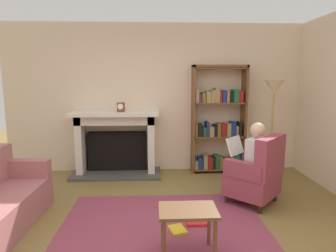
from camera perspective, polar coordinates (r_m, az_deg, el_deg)
The scene contains 11 objects.
ground at distance 3.41m, azimuth -0.79°, elevation -21.11°, with size 14.00×14.00×0.00m, color olive.
back_wall at distance 5.51m, azimuth -1.70°, elevation 5.33°, with size 5.60×0.10×2.70m, color beige.
area_rug at distance 3.67m, azimuth -0.96°, elevation -18.67°, with size 2.40×1.80×0.01m, color #88374B.
fireplace at distance 5.41m, azimuth -9.92°, elevation -2.90°, with size 1.57×0.64×1.14m.
mantel_clock at distance 5.20m, azimuth -9.09°, elevation 3.60°, with size 0.14×0.14×0.16m.
bookshelf at distance 5.47m, azimuth 9.71°, elevation 0.62°, with size 0.97×0.32×1.95m.
armchair_reading at distance 4.28m, azimuth 16.77°, elevation -8.86°, with size 0.89×0.89×0.97m.
seated_reader at distance 4.27m, azimuth 15.45°, elevation -6.08°, with size 0.58×0.58×1.14m.
side_table at distance 2.98m, azimuth 3.85°, elevation -17.06°, with size 0.56×0.39×0.48m.
scattered_books at distance 3.65m, azimuth 4.37°, elevation -18.44°, with size 0.50×0.41×0.03m.
floor_lamp at distance 5.23m, azimuth 19.73°, elevation 5.52°, with size 0.32×0.32×1.69m.
Camera 1 is at (-0.09, -2.94, 1.72)m, focal length 31.58 mm.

